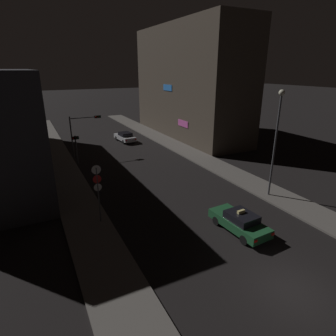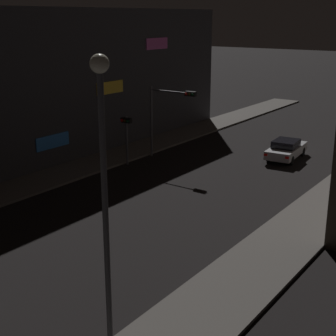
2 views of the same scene
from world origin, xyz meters
name	(u,v)px [view 1 (image 1 of 2)]	position (x,y,z in m)	size (l,w,h in m)	color
ground_plane	(291,290)	(0.00, 0.00, 0.00)	(300.00, 300.00, 0.00)	black
sidewalk_left	(59,160)	(-7.87, 27.56, 0.08)	(3.17, 59.12, 0.15)	#5B5651
sidewalk_right	(174,145)	(7.87, 27.56, 0.08)	(3.17, 59.12, 0.15)	#5B5651
building_facade_left	(0,121)	(-13.19, 27.30, 5.21)	(7.55, 28.96, 10.42)	#333338
building_facade_right	(189,83)	(13.17, 32.55, 8.40)	(7.50, 24.69, 16.80)	#473D33
taxi	(239,222)	(1.23, 5.45, 0.74)	(2.05, 4.55, 1.62)	#1E512D
far_car	(125,137)	(2.30, 32.83, 0.73)	(2.19, 4.59, 1.42)	#B7B7BC
traffic_light_overhead	(83,127)	(-4.59, 27.86, 3.70)	(3.82, 0.42, 5.11)	#47474C
traffic_light_left_kerb	(76,144)	(-6.04, 25.08, 2.43)	(0.80, 0.42, 3.36)	#47474C
sign_pole_left	(98,188)	(-6.94, 10.74, 2.77)	(0.64, 0.10, 4.27)	#47474C
street_lamp_near_block	(277,130)	(7.25, 8.67, 5.82)	(0.48, 0.48, 8.85)	#47474C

